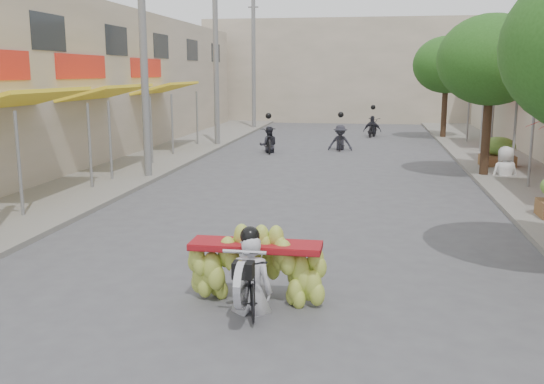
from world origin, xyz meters
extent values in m
plane|color=#505055|center=(0.00, 0.00, 0.00)|extent=(120.00, 120.00, 0.00)
cube|color=gray|center=(-7.00, 15.00, 0.06)|extent=(4.00, 60.00, 0.12)
cube|color=gray|center=(7.00, 15.00, 0.06)|extent=(4.00, 60.00, 0.12)
cube|color=yellow|center=(-7.12, 8.00, 2.75)|extent=(1.77, 4.00, 0.53)
cylinder|color=slate|center=(-6.30, 6.20, 1.27)|extent=(0.08, 0.08, 2.55)
cylinder|color=slate|center=(-6.30, 9.80, 1.27)|extent=(0.08, 0.08, 2.55)
cube|color=yellow|center=(-7.12, 13.00, 2.75)|extent=(1.77, 4.00, 0.53)
cylinder|color=slate|center=(-6.30, 11.20, 1.27)|extent=(0.08, 0.08, 2.55)
cylinder|color=slate|center=(-6.30, 14.80, 1.27)|extent=(0.08, 0.08, 2.55)
cube|color=red|center=(-8.00, 13.00, 3.60)|extent=(0.10, 3.50, 0.80)
cube|color=yellow|center=(-7.12, 19.00, 2.75)|extent=(1.77, 4.00, 0.53)
cylinder|color=slate|center=(-6.30, 17.20, 1.27)|extent=(0.08, 0.08, 2.55)
cylinder|color=slate|center=(-6.30, 20.80, 1.27)|extent=(0.08, 0.08, 2.55)
cube|color=red|center=(-8.00, 19.00, 3.60)|extent=(0.10, 3.50, 0.80)
cube|color=#1E2328|center=(-8.02, 11.00, 4.60)|extent=(0.08, 2.00, 1.10)
cube|color=#1E2328|center=(-8.02, 16.00, 4.60)|extent=(0.08, 2.00, 1.10)
cube|color=#1E2328|center=(-8.02, 21.00, 4.60)|extent=(0.08, 2.00, 1.10)
cube|color=#1E2328|center=(-8.02, 26.00, 4.60)|extent=(0.08, 2.00, 1.10)
cube|color=#1E2328|center=(-8.02, 31.00, 4.60)|extent=(0.08, 2.00, 1.10)
cylinder|color=slate|center=(6.30, 11.90, 1.27)|extent=(0.08, 0.08, 2.55)
cube|color=red|center=(7.12, 16.00, 2.75)|extent=(1.77, 4.20, 0.53)
cylinder|color=slate|center=(6.30, 14.10, 1.27)|extent=(0.08, 0.08, 2.55)
cylinder|color=slate|center=(6.30, 17.90, 1.27)|extent=(0.08, 0.08, 2.55)
cube|color=red|center=(7.12, 22.00, 2.75)|extent=(1.77, 4.20, 0.53)
cylinder|color=slate|center=(6.30, 20.10, 1.27)|extent=(0.08, 0.08, 2.55)
cylinder|color=slate|center=(6.30, 23.90, 1.27)|extent=(0.08, 0.08, 2.55)
cube|color=#B5A68F|center=(0.00, 38.00, 3.50)|extent=(20.00, 6.00, 7.00)
cylinder|color=slate|center=(-5.40, 12.00, 4.00)|extent=(0.24, 0.24, 8.00)
cylinder|color=slate|center=(-5.40, 21.00, 4.00)|extent=(0.24, 0.24, 8.00)
cylinder|color=slate|center=(-5.40, 30.00, 4.00)|extent=(0.24, 0.24, 8.00)
cube|color=slate|center=(-5.40, 30.00, 7.20)|extent=(0.60, 0.08, 0.08)
cylinder|color=#3A2719|center=(5.40, 14.00, 1.60)|extent=(0.28, 0.28, 3.20)
ellipsoid|color=#265A1A|center=(5.40, 14.00, 3.80)|extent=(3.40, 3.40, 2.90)
cylinder|color=#3A2719|center=(5.40, 26.00, 1.60)|extent=(0.28, 0.28, 3.20)
ellipsoid|color=#265A1A|center=(5.40, 26.00, 3.80)|extent=(3.40, 3.40, 2.90)
cube|color=brown|center=(6.20, 16.00, 0.37)|extent=(1.20, 0.80, 0.50)
ellipsoid|color=#679939|center=(6.20, 16.00, 0.95)|extent=(1.20, 0.88, 0.66)
imported|color=black|center=(0.07, 1.65, 0.44)|extent=(0.77, 1.57, 0.89)
cylinder|color=silver|center=(0.07, 1.00, 0.62)|extent=(0.10, 0.66, 0.66)
cube|color=black|center=(0.07, 1.10, 0.80)|extent=(0.28, 0.22, 0.22)
cylinder|color=silver|center=(0.07, 1.20, 1.02)|extent=(0.60, 0.05, 0.05)
cube|color=maroon|center=(0.07, 2.00, 0.88)|extent=(1.96, 0.55, 0.10)
imported|color=silver|center=(0.07, 1.60, 1.17)|extent=(0.63, 0.47, 1.75)
sphere|color=black|center=(0.07, 1.57, 2.02)|extent=(0.28, 0.28, 0.28)
imported|color=white|center=(6.05, 13.93, 1.07)|extent=(1.06, 0.81, 1.90)
imported|color=black|center=(-2.66, 19.21, 0.50)|extent=(1.03, 1.87, 0.99)
imported|color=#292931|center=(-2.66, 19.21, 1.12)|extent=(0.88, 0.64, 1.65)
sphere|color=black|center=(-2.66, 19.21, 1.58)|extent=(0.26, 0.26, 0.26)
imported|color=black|center=(0.36, 20.47, 0.47)|extent=(0.48, 1.61, 0.95)
imported|color=#292931|center=(0.36, 20.47, 1.12)|extent=(1.06, 0.57, 1.65)
sphere|color=black|center=(0.36, 20.47, 1.58)|extent=(0.26, 0.26, 0.26)
imported|color=black|center=(1.77, 26.59, 0.48)|extent=(0.97, 1.81, 0.96)
imported|color=#292931|center=(1.77, 26.59, 1.12)|extent=(1.06, 0.73, 1.65)
sphere|color=black|center=(1.77, 26.59, 1.58)|extent=(0.26, 0.26, 0.26)
camera|label=1|loc=(1.71, -6.50, 3.40)|focal=40.00mm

